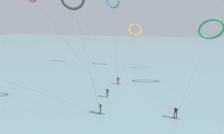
{
  "coord_description": "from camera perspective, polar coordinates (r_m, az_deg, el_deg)",
  "views": [
    {
      "loc": [
        6.8,
        0.39,
        12.45
      ],
      "look_at": [
        0.0,
        23.57,
        6.82
      ],
      "focal_mm": 28.85,
      "sensor_mm": 36.0,
      "label": 1
    }
  ],
  "objects": [
    {
      "name": "kite_emerald",
      "position": [
        40.18,
        28.95,
        10.39
      ],
      "size": [
        8.74,
        16.93,
        13.74
      ],
      "rotation": [
        0.0,
        0.0,
        3.14
      ],
      "color": "#199351",
      "rests_on": "ground"
    },
    {
      "name": "surfer_cobalt",
      "position": [
        26.36,
        -3.68,
        -13.08
      ],
      "size": [
        1.4,
        0.7,
        1.7
      ],
      "rotation": [
        0.0,
        0.0,
        5.17
      ],
      "color": "#2647B7",
      "rests_on": "ground"
    },
    {
      "name": "sea_water",
      "position": [
        109.1,
        12.74,
        6.27
      ],
      "size": [
        400.0,
        200.0,
        0.08
      ],
      "primitive_type": "cube",
      "color": "slate",
      "rests_on": "ground"
    },
    {
      "name": "kite_teal",
      "position": [
        56.64,
        0.41,
        20.19
      ],
      "size": [
        8.58,
        19.51,
        21.58
      ],
      "rotation": [
        0.0,
        0.0,
        2.88
      ],
      "color": "teal",
      "rests_on": "ground"
    },
    {
      "name": "surfer_crimson",
      "position": [
        38.64,
        1.93,
        -4.4
      ],
      "size": [
        1.4,
        0.73,
        1.7
      ],
      "rotation": [
        0.0,
        0.0,
        3.92
      ],
      "color": "red",
      "rests_on": "ground"
    },
    {
      "name": "surfer_violet",
      "position": [
        26.59,
        19.52,
        -13.62
      ],
      "size": [
        1.4,
        0.63,
        1.7
      ],
      "rotation": [
        0.0,
        0.0,
        6.01
      ],
      "color": "purple",
      "rests_on": "ground"
    },
    {
      "name": "surfer_lime",
      "position": [
        31.87,
        -1.44,
        -8.28
      ],
      "size": [
        1.4,
        0.7,
        1.7
      ],
      "rotation": [
        0.0,
        0.0,
        4.26
      ],
      "color": "#8CC62D",
      "rests_on": "ground"
    },
    {
      "name": "kite_amber",
      "position": [
        54.75,
        7.13,
        11.55
      ],
      "size": [
        4.41,
        19.98,
        12.91
      ],
      "rotation": [
        0.0,
        0.0,
        0.32
      ],
      "color": "orange",
      "rests_on": "ground"
    }
  ]
}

